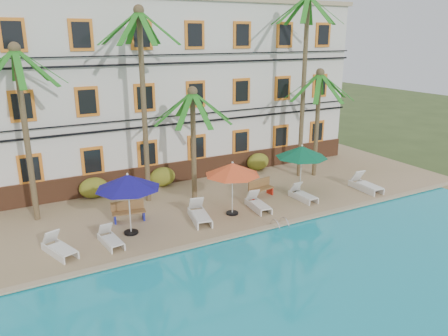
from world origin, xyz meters
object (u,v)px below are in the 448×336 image
palm_c (193,127)px  lounger_e (303,195)px  bench_right (260,188)px  lounger_f (365,184)px  umbrella_blue (128,182)px  bench_left (129,211)px  palm_e (318,107)px  umbrella_red (232,169)px  lounger_b (110,239)px  palm_a (23,111)px  lounger_d (258,204)px  pool_ladder (280,226)px  palm_b (143,83)px  lounger_a (59,247)px  lounger_c (199,214)px  palm_d (305,66)px  umbrella_green (302,152)px

palm_c → lounger_e: bearing=-28.3°
lounger_e → bench_right: (-1.69, 1.43, 0.20)m
lounger_e → lounger_f: lounger_f is taller
umbrella_blue → bench_left: size_ratio=1.76×
palm_c → palm_e: 8.17m
palm_c → palm_e: (8.16, 0.30, 0.33)m
umbrella_red → bench_right: umbrella_red is taller
umbrella_red → lounger_f: bearing=-4.1°
palm_e → lounger_e: palm_e is taller
umbrella_blue → bench_left: bearing=76.2°
bench_right → bench_left: bearing=177.9°
umbrella_blue → bench_right: (7.36, 1.13, -1.87)m
lounger_e → lounger_b: bearing=-178.3°
palm_a → bench_right: 11.93m
lounger_d → pool_ladder: size_ratio=2.49×
bench_left → pool_ladder: (5.73, -3.86, -0.47)m
palm_b → pool_ladder: bearing=-55.0°
lounger_a → bench_left: bearing=28.9°
lounger_c → umbrella_blue: bearing=177.1°
palm_a → palm_b: size_ratio=0.83×
umbrella_red → lounger_b: size_ratio=1.53×
palm_d → lounger_c: bearing=-158.9°
lounger_d → palm_b: bearing=139.8°
umbrella_red → bench_left: umbrella_red is taller
lounger_a → lounger_d: lounger_a is taller
palm_d → lounger_b: palm_d is taller
lounger_b → lounger_f: 14.05m
bench_left → lounger_e: bearing=-11.0°
palm_b → pool_ladder: 9.31m
lounger_c → lounger_e: 5.86m
umbrella_red → lounger_a: 8.15m
palm_b → palm_c: bearing=-25.4°
lounger_a → lounger_b: size_ratio=1.13×
palm_b → pool_ladder: palm_b is taller
lounger_a → bench_right: bearing=8.7°
umbrella_blue → umbrella_red: size_ratio=1.05×
palm_e → umbrella_blue: size_ratio=2.33×
palm_d → lounger_d: (-5.09, -3.28, -6.26)m
lounger_f → pool_ladder: (-6.94, -1.67, -0.31)m
palm_a → lounger_c: bearing=-29.6°
palm_c → bench_left: palm_c is taller
palm_d → pool_ladder: (-5.32, -5.46, -6.54)m
palm_e → pool_ladder: size_ratio=8.59×
palm_a → palm_e: (15.65, -0.91, -0.91)m
lounger_a → bench_right: 10.50m
lounger_f → palm_b: bearing=159.3°
palm_c → lounger_d: size_ratio=3.15×
palm_c → lounger_b: 6.94m
umbrella_green → bench_right: umbrella_green is taller
lounger_c → umbrella_red: bearing=-2.0°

